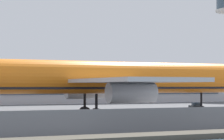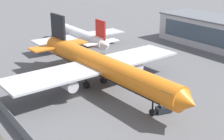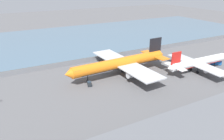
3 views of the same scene
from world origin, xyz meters
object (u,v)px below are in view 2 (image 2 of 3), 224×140
(passenger_jet_white_red, at_px, (78,35))
(cargo_jet_orange, at_px, (101,66))
(baggage_tug, at_px, (164,109))
(ops_van, at_px, (55,36))

(passenger_jet_white_red, bearing_deg, cargo_jet_orange, -21.44)
(baggage_tug, bearing_deg, ops_van, 172.75)
(baggage_tug, xyz_separation_m, ops_van, (-67.47, 8.58, 0.47))
(ops_van, bearing_deg, passenger_jet_white_red, 5.75)
(cargo_jet_orange, bearing_deg, baggage_tug, 11.04)
(passenger_jet_white_red, height_order, ops_van, passenger_jet_white_red)
(cargo_jet_orange, bearing_deg, passenger_jet_white_red, 158.56)
(cargo_jet_orange, xyz_separation_m, ops_van, (-49.91, 12.01, -4.49))
(cargo_jet_orange, distance_m, baggage_tug, 18.57)
(passenger_jet_white_red, relative_size, baggage_tug, 10.90)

